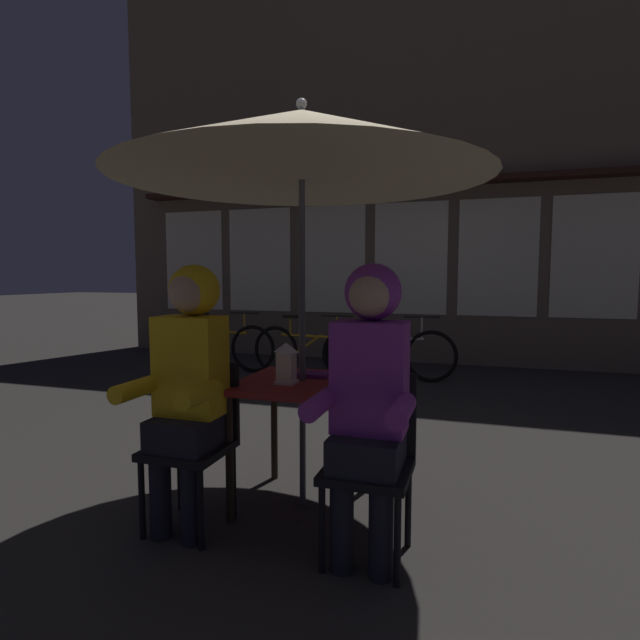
% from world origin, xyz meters
% --- Properties ---
extents(ground_plane, '(60.00, 60.00, 0.00)m').
position_xyz_m(ground_plane, '(0.00, 0.00, 0.00)').
color(ground_plane, '#2D2B28').
extents(cafe_table, '(0.72, 0.72, 0.74)m').
position_xyz_m(cafe_table, '(0.00, 0.00, 0.64)').
color(cafe_table, maroon).
rests_on(cafe_table, ground_plane).
extents(patio_umbrella, '(2.10, 2.10, 2.31)m').
position_xyz_m(patio_umbrella, '(0.00, 0.00, 2.06)').
color(patio_umbrella, '#4C4C51').
rests_on(patio_umbrella, ground_plane).
extents(lantern, '(0.11, 0.11, 0.23)m').
position_xyz_m(lantern, '(-0.06, -0.10, 0.86)').
color(lantern, white).
rests_on(lantern, cafe_table).
extents(chair_left, '(0.40, 0.40, 0.87)m').
position_xyz_m(chair_left, '(-0.48, -0.37, 0.49)').
color(chair_left, black).
rests_on(chair_left, ground_plane).
extents(chair_right, '(0.40, 0.40, 0.87)m').
position_xyz_m(chair_right, '(0.48, -0.37, 0.49)').
color(chair_right, black).
rests_on(chair_right, ground_plane).
extents(person_left_hooded, '(0.45, 0.56, 1.40)m').
position_xyz_m(person_left_hooded, '(-0.48, -0.43, 0.85)').
color(person_left_hooded, black).
rests_on(person_left_hooded, ground_plane).
extents(person_right_hooded, '(0.45, 0.56, 1.40)m').
position_xyz_m(person_right_hooded, '(0.48, -0.43, 0.85)').
color(person_right_hooded, black).
rests_on(person_right_hooded, ground_plane).
extents(shopfront_building, '(10.00, 0.93, 6.20)m').
position_xyz_m(shopfront_building, '(-0.07, 5.39, 3.09)').
color(shopfront_building, '#6B5B4C').
rests_on(shopfront_building, ground_plane).
extents(bicycle_nearest, '(1.68, 0.08, 0.84)m').
position_xyz_m(bicycle_nearest, '(-2.54, 3.60, 0.35)').
color(bicycle_nearest, black).
rests_on(bicycle_nearest, ground_plane).
extents(bicycle_second, '(1.68, 0.23, 0.84)m').
position_xyz_m(bicycle_second, '(-1.17, 3.55, 0.35)').
color(bicycle_second, black).
rests_on(bicycle_second, ground_plane).
extents(bicycle_third, '(1.68, 0.23, 0.84)m').
position_xyz_m(bicycle_third, '(-0.12, 3.64, 0.35)').
color(bicycle_third, black).
rests_on(bicycle_third, ground_plane).
extents(book, '(0.21, 0.15, 0.02)m').
position_xyz_m(book, '(0.02, 0.13, 0.75)').
color(book, '#661E7A').
rests_on(book, cafe_table).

